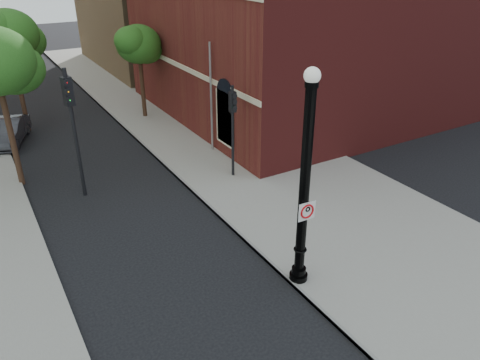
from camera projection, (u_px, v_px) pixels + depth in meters
ground at (228, 301)px, 13.57m from camera, size 120.00×120.00×0.00m
sidewalk_right at (234, 146)px, 23.96m from camera, size 8.00×60.00×0.12m
curb_edge at (162, 162)px, 22.16m from camera, size 0.10×60.00×0.14m
brick_wall_building at (341, 0)px, 28.83m from camera, size 22.30×16.30×12.50m
lamppost at (304, 194)px, 13.01m from camera, size 0.56×0.56×6.60m
no_parking_sign at (307, 211)px, 13.08m from camera, size 0.56×0.07×0.56m
parked_car at (8, 132)px, 24.19m from camera, size 2.65×4.12×1.28m
traffic_signal_left at (71, 113)px, 17.78m from camera, size 0.39×0.46×5.26m
traffic_signal_right at (233, 117)px, 19.59m from camera, size 0.28×0.35×4.16m
utility_pole at (211, 100)px, 22.29m from camera, size 0.11×0.11×5.37m
street_tree_b at (9, 36)px, 23.92m from camera, size 3.60×3.25×6.48m
street_tree_c at (139, 45)px, 26.27m from camera, size 2.99×2.70×5.39m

